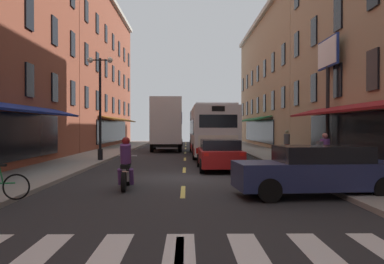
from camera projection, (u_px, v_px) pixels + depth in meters
The scene contains 15 objects.
ground_plane at pixel (184, 179), 16.38m from camera, with size 34.80×80.00×0.10m, color #28282B.
lane_centre_dashes at pixel (184, 179), 16.13m from camera, with size 0.14×73.90×0.01m.
crosswalk_near at pixel (179, 257), 6.38m from camera, with size 7.10×2.80×0.01m.
sidewalk_left at pixel (31, 176), 16.31m from camera, with size 3.00×80.00×0.14m, color gray.
sidewalk_right at pixel (335, 176), 16.45m from camera, with size 3.00×80.00×0.14m, color gray.
billboard_sign at pixel (328, 69), 20.73m from camera, with size 0.40×2.81×6.20m.
transit_bus at pixel (210, 130), 28.82m from camera, with size 2.76×12.30×3.32m.
box_truck at pixel (166, 125), 34.55m from camera, with size 2.65×6.98×4.26m.
sedan_near at pixel (317, 171), 11.99m from camera, with size 4.68×2.22×1.44m.
sedan_mid at pixel (173, 139), 44.96m from camera, with size 2.06×4.32×1.29m.
sedan_far at pixel (220, 154), 19.30m from camera, with size 1.99×4.34×1.40m.
motorcycle_rider at pixel (126, 167), 13.45m from camera, with size 0.62×2.07×1.66m.
pedestrian_near at pixel (324, 153), 16.20m from camera, with size 0.52×0.40×1.61m.
pedestrian_mid at pixel (287, 143), 25.35m from camera, with size 0.36×0.36×1.65m.
street_lamp_twin at pixel (100, 103), 23.52m from camera, with size 1.42×0.32×5.73m.
Camera 1 is at (0.12, -16.36, 1.98)m, focal length 39.54 mm.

